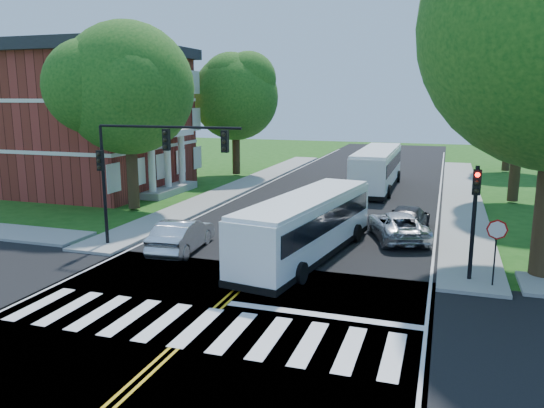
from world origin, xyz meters
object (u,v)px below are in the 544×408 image
at_px(bus_lead, 307,225).
at_px(signal_nw, 145,157).
at_px(bus_follow, 377,168).
at_px(hatchback, 182,235).
at_px(signal_ne, 475,208).
at_px(suv, 397,226).
at_px(dark_sedan, 408,219).

bearing_deg(bus_lead, signal_nw, 18.61).
xyz_separation_m(signal_nw, bus_follow, (7.90, 20.34, -2.73)).
distance_m(signal_nw, hatchback, 3.93).
bearing_deg(signal_ne, suv, 120.00).
bearing_deg(dark_sedan, bus_follow, -72.02).
xyz_separation_m(signal_ne, hatchback, (-12.54, 0.34, -2.19)).
relative_size(bus_lead, bus_follow, 0.92).
height_order(bus_lead, suv, bus_lead).
bearing_deg(bus_lead, dark_sedan, -113.65).
bearing_deg(signal_ne, dark_sedan, 110.91).
bearing_deg(dark_sedan, bus_lead, 61.10).
distance_m(bus_follow, hatchback, 20.99).
height_order(signal_nw, suv, signal_nw).
bearing_deg(signal_nw, suv, 27.55).
relative_size(signal_ne, dark_sedan, 0.93).
height_order(signal_nw, bus_follow, signal_nw).
xyz_separation_m(signal_ne, bus_lead, (-6.81, 1.24, -1.48)).
relative_size(signal_nw, dark_sedan, 1.51).
relative_size(signal_nw, bus_lead, 0.65).
bearing_deg(signal_nw, dark_sedan, 33.71).
bearing_deg(suv, hatchback, 10.83).
bearing_deg(signal_nw, bus_follow, 68.78).
height_order(hatchback, suv, hatchback).
xyz_separation_m(hatchback, dark_sedan, (9.68, 7.12, -0.07)).
distance_m(bus_follow, suv, 15.01).
xyz_separation_m(bus_lead, bus_follow, (0.65, 19.08, 0.16)).
bearing_deg(dark_sedan, hatchback, 39.88).
distance_m(bus_lead, hatchback, 5.84).
relative_size(bus_lead, hatchback, 2.40).
bearing_deg(dark_sedan, signal_ne, 114.47).
xyz_separation_m(bus_follow, suv, (2.91, -14.70, -0.93)).
xyz_separation_m(bus_follow, hatchback, (-6.38, -19.98, -0.88)).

